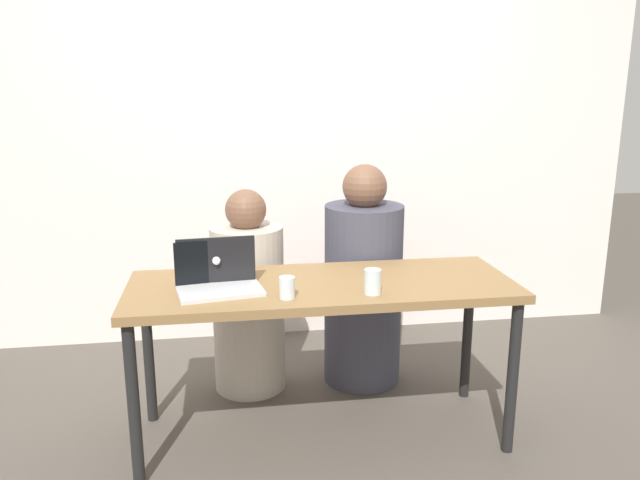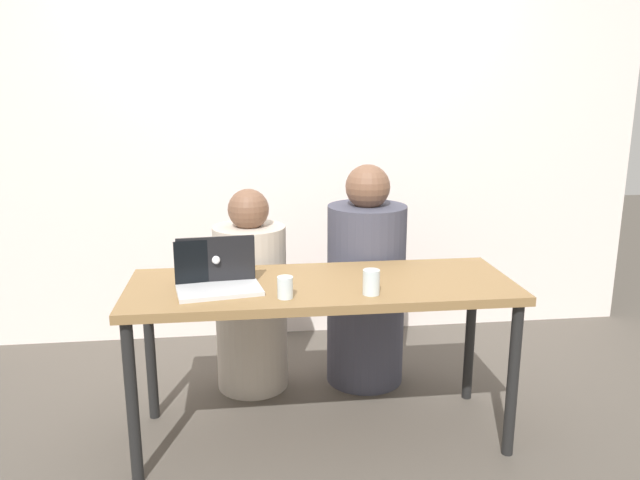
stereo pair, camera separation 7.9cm
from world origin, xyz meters
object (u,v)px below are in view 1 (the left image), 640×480
(laptop_back_left, at_px, (215,271))
(water_glass_left, at_px, (287,289))
(person_on_left, at_px, (248,302))
(laptop_front_left, at_px, (219,280))
(person_on_right, at_px, (363,287))
(water_glass_right, at_px, (373,283))

(laptop_back_left, distance_m, water_glass_left, 0.41)
(person_on_left, height_order, water_glass_left, person_on_left)
(person_on_left, bearing_deg, laptop_back_left, 87.24)
(person_on_left, distance_m, laptop_front_left, 0.69)
(person_on_right, height_order, water_glass_left, person_on_right)
(water_glass_right, relative_size, water_glass_left, 1.17)
(laptop_front_left, distance_m, water_glass_right, 0.66)
(laptop_back_left, relative_size, water_glass_right, 3.33)
(person_on_left, bearing_deg, person_on_right, -163.66)
(laptop_front_left, bearing_deg, laptop_back_left, 86.15)
(laptop_back_left, height_order, water_glass_left, laptop_back_left)
(person_on_right, distance_m, water_glass_right, 0.79)
(water_glass_left, bearing_deg, person_on_right, 56.43)
(person_on_left, bearing_deg, water_glass_right, 140.52)
(person_on_right, height_order, water_glass_right, person_on_right)
(laptop_front_left, bearing_deg, water_glass_right, -22.14)
(water_glass_right, bearing_deg, person_on_right, 80.22)
(person_on_left, bearing_deg, laptop_front_left, 92.82)
(person_on_left, distance_m, water_glass_right, 0.94)
(water_glass_right, bearing_deg, person_on_left, 124.18)
(person_on_right, distance_m, laptop_back_left, 0.94)
(water_glass_left, bearing_deg, laptop_front_left, 153.02)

